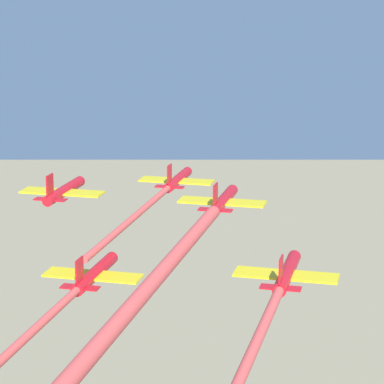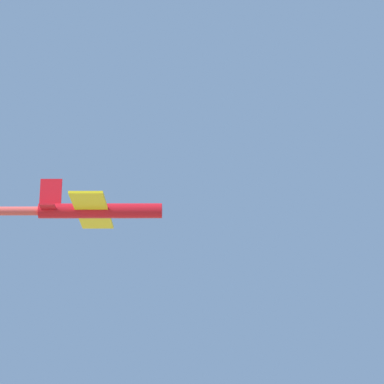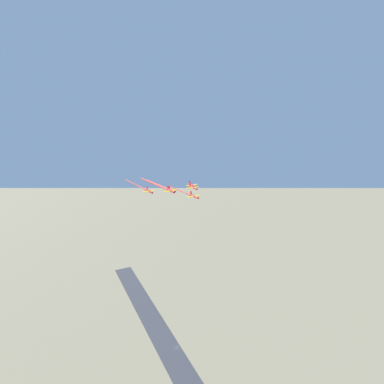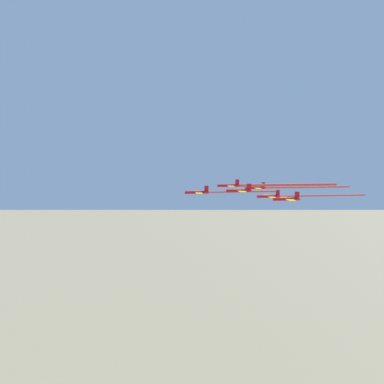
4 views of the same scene
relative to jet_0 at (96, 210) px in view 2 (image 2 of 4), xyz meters
The scene contains 1 object.
jet_0 is the anchor object (origin of this frame).
Camera 2 is at (93.26, -54.58, 150.42)m, focal length 85.00 mm.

